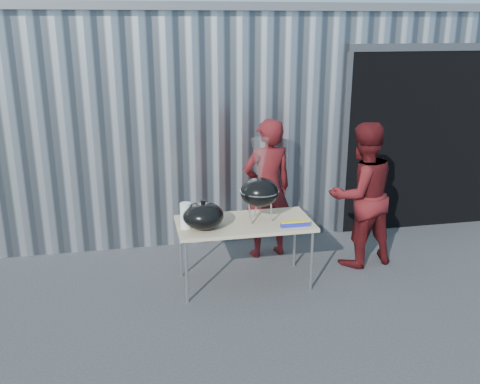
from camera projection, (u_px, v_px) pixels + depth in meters
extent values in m
plane|color=#333335|center=(216.00, 304.00, 5.68)|extent=(80.00, 80.00, 0.00)
cube|color=silver|center=(217.00, 101.00, 9.78)|extent=(8.00, 6.00, 3.00)
cube|color=slate|center=(216.00, 11.00, 9.31)|extent=(8.20, 6.20, 0.10)
cube|color=black|center=(407.00, 134.00, 8.06)|extent=(2.40, 1.20, 2.50)
cube|color=#4C4C51|center=(437.00, 47.00, 7.14)|extent=(2.52, 0.08, 0.10)
cube|color=tan|center=(244.00, 224.00, 5.93)|extent=(1.50, 0.75, 0.04)
cylinder|color=silver|center=(186.00, 272.00, 5.61)|extent=(0.03, 0.03, 0.71)
cylinder|color=silver|center=(312.00, 261.00, 5.88)|extent=(0.03, 0.03, 0.71)
cylinder|color=silver|center=(181.00, 248.00, 6.20)|extent=(0.03, 0.03, 0.71)
cylinder|color=silver|center=(295.00, 239.00, 6.46)|extent=(0.03, 0.03, 0.71)
ellipsoid|color=black|center=(259.00, 192.00, 5.85)|extent=(0.42, 0.42, 0.32)
cylinder|color=silver|center=(259.00, 191.00, 5.85)|extent=(0.43, 0.43, 0.02)
cylinder|color=silver|center=(259.00, 190.00, 5.85)|extent=(0.41, 0.41, 0.01)
cylinder|color=silver|center=(256.00, 206.00, 6.05)|extent=(0.02, 0.02, 0.24)
cylinder|color=silver|center=(250.00, 213.00, 5.83)|extent=(0.02, 0.02, 0.24)
cylinder|color=silver|center=(271.00, 212.00, 5.88)|extent=(0.02, 0.02, 0.24)
cylinder|color=#B86442|center=(248.00, 189.00, 5.82)|extent=(0.02, 0.14, 0.02)
cylinder|color=#B86442|center=(250.00, 189.00, 5.82)|extent=(0.02, 0.14, 0.02)
cylinder|color=#B86442|center=(253.00, 189.00, 5.83)|extent=(0.02, 0.14, 0.02)
cylinder|color=#B86442|center=(255.00, 189.00, 5.83)|extent=(0.02, 0.14, 0.02)
cylinder|color=#B86442|center=(258.00, 189.00, 5.84)|extent=(0.02, 0.14, 0.02)
cylinder|color=#B86442|center=(261.00, 189.00, 5.85)|extent=(0.02, 0.14, 0.02)
cylinder|color=#B86442|center=(263.00, 188.00, 5.85)|extent=(0.02, 0.14, 0.02)
cylinder|color=#B86442|center=(266.00, 188.00, 5.86)|extent=(0.02, 0.14, 0.02)
cylinder|color=#B86442|center=(269.00, 188.00, 5.86)|extent=(0.02, 0.14, 0.02)
cylinder|color=#B86442|center=(271.00, 188.00, 5.87)|extent=(0.02, 0.14, 0.02)
cone|color=silver|center=(260.00, 163.00, 5.76)|extent=(0.20, 0.20, 0.55)
ellipsoid|color=black|center=(203.00, 216.00, 5.69)|extent=(0.44, 0.44, 0.29)
cylinder|color=black|center=(203.00, 202.00, 5.65)|extent=(0.05, 0.05, 0.03)
cylinder|color=white|center=(186.00, 216.00, 5.71)|extent=(0.12, 0.12, 0.28)
cube|color=white|center=(193.00, 215.00, 5.97)|extent=(0.20, 0.15, 0.10)
cube|color=#1C24B6|center=(295.00, 224.00, 5.78)|extent=(0.32, 0.05, 0.05)
cube|color=yellow|center=(295.00, 222.00, 5.77)|extent=(0.32, 0.05, 0.01)
imported|color=#521114|center=(267.00, 189.00, 6.64)|extent=(0.71, 0.53, 1.77)
imported|color=#521114|center=(361.00, 195.00, 6.41)|extent=(0.96, 0.81, 1.77)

